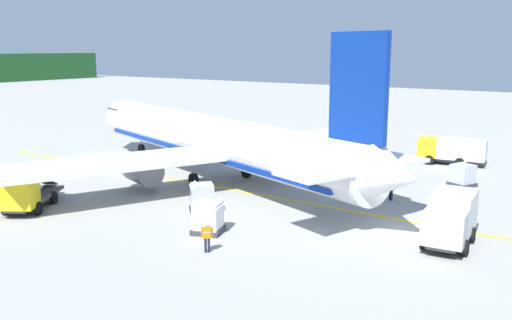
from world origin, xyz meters
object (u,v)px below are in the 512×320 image
(airliner_foreground, at_px, (214,140))
(service_truck_fuel, at_px, (452,149))
(cargo_container_near, at_px, (462,175))
(crew_loader_left, at_px, (294,171))
(cargo_container_mid, at_px, (208,217))
(crew_marshaller, at_px, (391,188))
(crew_supervisor, at_px, (207,235))
(crew_loader_right, at_px, (315,162))
(service_truck_catering, at_px, (451,218))
(cargo_container_far, at_px, (202,198))
(service_truck_baggage, at_px, (26,195))

(airliner_foreground, bearing_deg, service_truck_fuel, -38.97)
(cargo_container_near, relative_size, crew_loader_left, 1.37)
(cargo_container_mid, bearing_deg, crew_loader_left, 10.10)
(airliner_foreground, bearing_deg, crew_loader_left, -61.55)
(cargo_container_near, distance_m, crew_marshaller, 8.01)
(service_truck_fuel, distance_m, crew_supervisor, 31.72)
(cargo_container_mid, relative_size, crew_loader_left, 1.36)
(crew_loader_right, bearing_deg, service_truck_catering, -127.92)
(cargo_container_mid, xyz_separation_m, crew_marshaller, (13.28, -6.26, -0.01))
(airliner_foreground, relative_size, crew_marshaller, 25.27)
(crew_marshaller, bearing_deg, airliner_foreground, 99.24)
(crew_loader_left, xyz_separation_m, crew_supervisor, (-16.68, -4.57, 0.01))
(crew_marshaller, bearing_deg, crew_supervisor, 165.20)
(crew_loader_right, bearing_deg, service_truck_fuel, -40.07)
(cargo_container_mid, distance_m, crew_supervisor, 3.32)
(airliner_foreground, height_order, cargo_container_far, airliner_foreground)
(service_truck_fuel, xyz_separation_m, cargo_container_far, (-25.81, 9.25, -0.46))
(service_truck_baggage, xyz_separation_m, crew_marshaller, (16.96, -19.23, -0.23))
(airliner_foreground, height_order, crew_loader_right, airliner_foreground)
(crew_marshaller, xyz_separation_m, crew_loader_left, (0.80, 8.76, 0.02))
(service_truck_fuel, height_order, cargo_container_near, service_truck_fuel)
(crew_loader_right, height_order, crew_supervisor, crew_loader_right)
(airliner_foreground, xyz_separation_m, crew_loader_right, (7.33, -5.59, -2.39))
(cargo_container_mid, bearing_deg, service_truck_catering, -63.13)
(crew_supervisor, bearing_deg, crew_marshaller, -14.80)
(service_truck_fuel, height_order, cargo_container_mid, service_truck_fuel)
(service_truck_catering, bearing_deg, crew_loader_right, 52.08)
(airliner_foreground, height_order, service_truck_baggage, airliner_foreground)
(crew_loader_right, distance_m, crew_supervisor, 21.39)
(service_truck_catering, relative_size, crew_marshaller, 3.49)
(cargo_container_mid, bearing_deg, crew_loader_right, 8.68)
(service_truck_fuel, bearing_deg, cargo_container_mid, 167.96)
(airliner_foreground, distance_m, crew_loader_right, 9.52)
(crew_loader_right, bearing_deg, crew_loader_left, -176.20)
(cargo_container_mid, bearing_deg, service_truck_fuel, -12.04)
(service_truck_baggage, relative_size, cargo_container_near, 2.82)
(service_truck_baggage, distance_m, crew_marshaller, 25.64)
(airliner_foreground, distance_m, service_truck_catering, 21.44)
(cargo_container_near, relative_size, crew_supervisor, 1.36)
(airliner_foreground, height_order, crew_supervisor, airliner_foreground)
(airliner_foreground, relative_size, cargo_container_near, 17.98)
(crew_loader_left, bearing_deg, service_truck_catering, -117.32)
(crew_marshaller, height_order, crew_loader_left, crew_loader_left)
(service_truck_catering, bearing_deg, cargo_container_near, 12.38)
(cargo_container_mid, bearing_deg, crew_supervisor, -141.66)
(crew_marshaller, distance_m, crew_loader_left, 8.80)
(cargo_container_mid, distance_m, crew_loader_right, 18.44)
(cargo_container_mid, distance_m, crew_marshaller, 14.68)
(service_truck_fuel, height_order, service_truck_baggage, service_truck_baggage)
(airliner_foreground, relative_size, crew_supervisor, 24.39)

